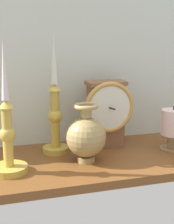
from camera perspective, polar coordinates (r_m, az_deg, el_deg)
ground_plane at (r=107.70cm, az=0.19°, el=-7.89°), size 100.00×36.00×2.40cm
back_wall at (r=118.47cm, az=-2.48°, el=10.73°), size 120.00×2.00×65.00cm
mantel_clock at (r=114.53cm, az=3.12°, el=-0.01°), size 16.34×10.38×21.70cm
candlestick_tall_left at (r=108.80cm, az=-5.12°, el=-0.53°), size 8.08×8.08×37.39cm
candlestick_tall_center at (r=95.88cm, az=-12.57°, el=-4.16°), size 9.92×9.92×35.05cm
brass_vase_bulbous at (r=101.88cm, az=-0.16°, el=-3.84°), size 11.52×11.52×16.97cm
pillar_candle_near_clock at (r=115.85cm, az=13.51°, el=-2.26°), size 7.33×7.33×13.98cm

